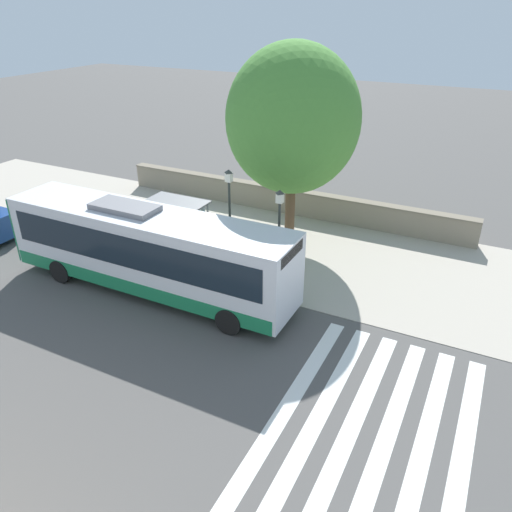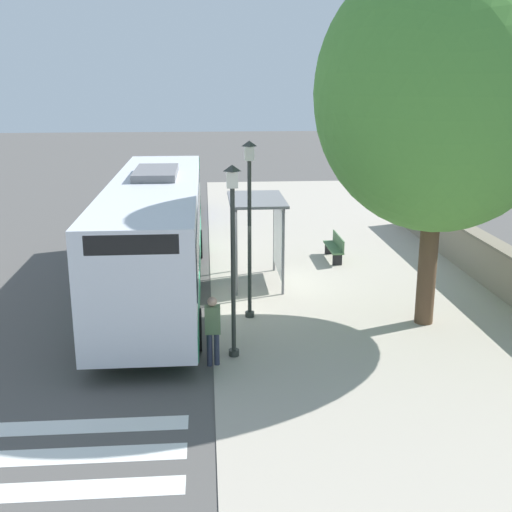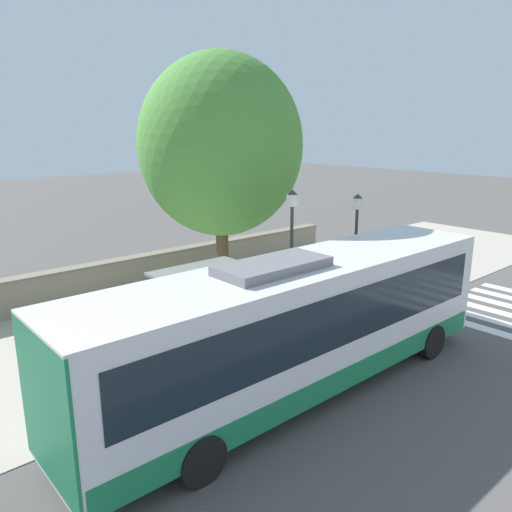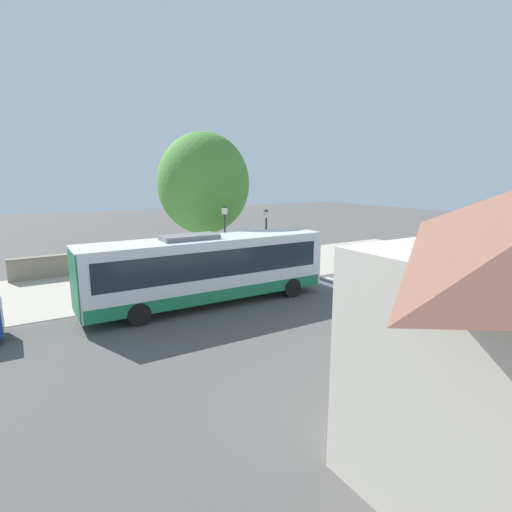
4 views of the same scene
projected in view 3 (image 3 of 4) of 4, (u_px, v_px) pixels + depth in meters
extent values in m
plane|color=#514F4C|center=(294.00, 354.00, 14.58)|extent=(120.00, 120.00, 0.00)
cube|color=#ADA393|center=(205.00, 312.00, 17.87)|extent=(9.00, 44.00, 0.02)
cube|color=gray|center=(148.00, 271.00, 20.67)|extent=(0.50, 20.00, 1.31)
cube|color=#776C5B|center=(147.00, 255.00, 20.49)|extent=(0.60, 20.00, 0.08)
cube|color=silver|center=(300.00, 321.00, 12.08)|extent=(2.45, 12.13, 2.88)
cube|color=black|center=(300.00, 306.00, 11.98)|extent=(2.49, 11.16, 1.27)
cube|color=#197247|center=(299.00, 364.00, 12.36)|extent=(2.49, 11.89, 0.58)
cube|color=#197247|center=(45.00, 411.00, 8.24)|extent=(2.49, 0.06, 2.76)
cube|color=black|center=(435.00, 239.00, 15.62)|extent=(1.84, 0.08, 0.40)
cube|color=slate|center=(273.00, 266.00, 11.11)|extent=(1.23, 2.67, 0.22)
cylinder|color=black|center=(366.00, 319.00, 15.96)|extent=(0.30, 1.00, 1.00)
cylinder|color=black|center=(431.00, 341.00, 14.28)|extent=(0.30, 1.00, 1.00)
cylinder|color=black|center=(140.00, 408.00, 10.87)|extent=(0.30, 1.00, 1.00)
cylinder|color=black|center=(201.00, 459.00, 9.19)|extent=(0.30, 1.00, 1.00)
cylinder|color=slate|center=(181.00, 336.00, 12.67)|extent=(0.08, 0.08, 2.59)
cylinder|color=slate|center=(253.00, 313.00, 14.20)|extent=(0.08, 0.08, 2.59)
cylinder|color=slate|center=(154.00, 321.00, 13.66)|extent=(0.08, 0.08, 2.59)
cylinder|color=slate|center=(224.00, 301.00, 15.20)|extent=(0.08, 0.08, 2.59)
cube|color=slate|center=(203.00, 271.00, 13.60)|extent=(1.66, 2.72, 0.08)
cube|color=silver|center=(191.00, 306.00, 14.38)|extent=(0.03, 2.18, 2.07)
cylinder|color=#2D3347|center=(370.00, 312.00, 16.89)|extent=(0.12, 0.12, 0.77)
cylinder|color=#2D3347|center=(374.00, 313.00, 16.78)|extent=(0.12, 0.12, 0.77)
cube|color=#59724C|center=(373.00, 293.00, 16.66)|extent=(0.34, 0.22, 0.62)
sphere|color=tan|center=(374.00, 281.00, 16.56)|extent=(0.21, 0.21, 0.21)
cube|color=#4C7247|center=(84.00, 336.00, 14.75)|extent=(0.40, 1.79, 0.06)
cube|color=#4C7247|center=(81.00, 327.00, 14.81)|extent=(0.04, 1.79, 0.40)
cube|color=black|center=(60.00, 350.00, 14.35)|extent=(0.32, 0.06, 0.45)
cube|color=black|center=(107.00, 337.00, 15.26)|extent=(0.32, 0.06, 0.45)
cylinder|color=#2D332D|center=(352.00, 320.00, 16.98)|extent=(0.24, 0.24, 0.16)
cylinder|color=#2D332D|center=(354.00, 267.00, 16.51)|extent=(0.10, 0.10, 3.90)
cube|color=silver|center=(358.00, 203.00, 15.98)|extent=(0.24, 0.24, 0.35)
pyramid|color=#2D332D|center=(358.00, 196.00, 15.92)|extent=(0.28, 0.28, 0.14)
cylinder|color=#2D332D|center=(290.00, 334.00, 15.82)|extent=(0.24, 0.24, 0.16)
cylinder|color=#2D332D|center=(291.00, 273.00, 15.32)|extent=(0.10, 0.10, 4.17)
cube|color=silver|center=(292.00, 200.00, 14.76)|extent=(0.24, 0.24, 0.35)
pyramid|color=#2D332D|center=(292.00, 192.00, 14.69)|extent=(0.28, 0.28, 0.14)
cylinder|color=brown|center=(222.00, 245.00, 19.07)|extent=(0.47, 0.47, 4.15)
ellipsoid|color=#4C8C38|center=(221.00, 146.00, 18.15)|extent=(5.99, 5.99, 6.59)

